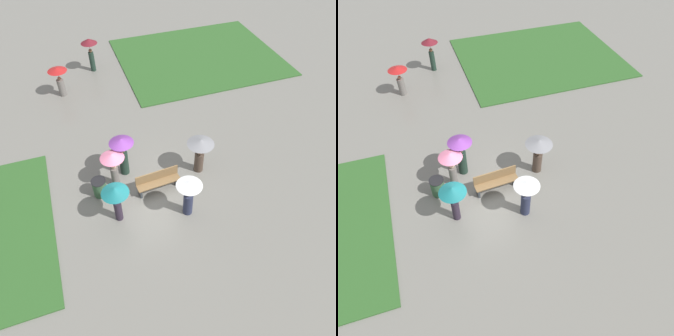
% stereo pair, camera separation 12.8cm
% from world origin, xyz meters
% --- Properties ---
extents(ground_plane, '(90.00, 90.00, 0.00)m').
position_xyz_m(ground_plane, '(0.00, 0.00, 0.00)').
color(ground_plane, slate).
extents(lawn_patch_far, '(10.11, 8.30, 0.06)m').
position_xyz_m(lawn_patch_far, '(6.52, 9.66, 0.03)').
color(lawn_patch_far, '#2D5B26').
rests_on(lawn_patch_far, ground_plane).
extents(park_bench, '(1.86, 0.55, 0.90)m').
position_xyz_m(park_bench, '(0.58, -0.09, 0.47)').
color(park_bench, brown).
rests_on(park_bench, ground_plane).
extents(trash_bin, '(0.60, 0.60, 0.81)m').
position_xyz_m(trash_bin, '(-1.74, 0.38, 0.41)').
color(trash_bin, '#335638').
rests_on(trash_bin, ground_plane).
extents(crowd_person_purple, '(1.01, 1.01, 1.93)m').
position_xyz_m(crowd_person_purple, '(-0.50, 1.25, 1.28)').
color(crowd_person_purple, '#1E3328').
rests_on(crowd_person_purple, ground_plane).
extents(crowd_person_pink, '(0.97, 0.97, 1.76)m').
position_xyz_m(crowd_person_pink, '(-1.02, 0.70, 1.25)').
color(crowd_person_pink, slate).
rests_on(crowd_person_pink, ground_plane).
extents(crowd_person_grey, '(1.14, 1.14, 1.74)m').
position_xyz_m(crowd_person_grey, '(2.58, 0.34, 1.22)').
color(crowd_person_grey, '#47382D').
rests_on(crowd_person_grey, ground_plane).
extents(crowd_person_teal, '(1.02, 1.02, 1.77)m').
position_xyz_m(crowd_person_teal, '(-1.30, -1.04, 1.35)').
color(crowd_person_teal, '#2D2333').
rests_on(crowd_person_teal, ground_plane).
extents(crowd_person_white, '(0.98, 0.98, 1.77)m').
position_xyz_m(crowd_person_white, '(1.29, -1.63, 1.16)').
color(crowd_person_white, '#282D47').
rests_on(crowd_person_white, ground_plane).
extents(lone_walker_far_path, '(0.96, 0.96, 2.01)m').
position_xyz_m(lone_walker_far_path, '(-0.25, 10.27, 1.46)').
color(lone_walker_far_path, '#1E3328').
rests_on(lone_walker_far_path, ground_plane).
extents(lone_walker_mid_plaza, '(1.03, 1.03, 1.69)m').
position_xyz_m(lone_walker_mid_plaza, '(-2.34, 8.16, 1.14)').
color(lone_walker_mid_plaza, slate).
rests_on(lone_walker_mid_plaza, ground_plane).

